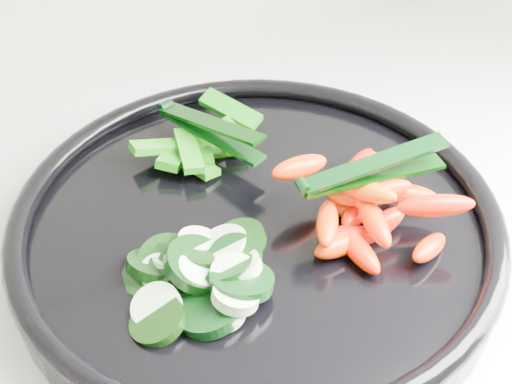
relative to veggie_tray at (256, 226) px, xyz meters
name	(u,v)px	position (x,y,z in m)	size (l,w,h in m)	color
veggie_tray	(256,226)	(0.00, 0.00, 0.00)	(0.48, 0.48, 0.04)	black
cucumber_pile	(195,271)	(-0.06, -0.04, 0.01)	(0.12, 0.11, 0.04)	black
carrot_pile	(368,205)	(0.08, -0.03, 0.02)	(0.13, 0.14, 0.05)	#FF1200
pepper_pile	(202,144)	(-0.02, 0.10, 0.01)	(0.12, 0.11, 0.03)	#15720A
tong_carrot	(369,170)	(0.08, -0.02, 0.05)	(0.11, 0.02, 0.02)	black
tong_pepper	(208,127)	(-0.01, 0.10, 0.03)	(0.07, 0.11, 0.02)	black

